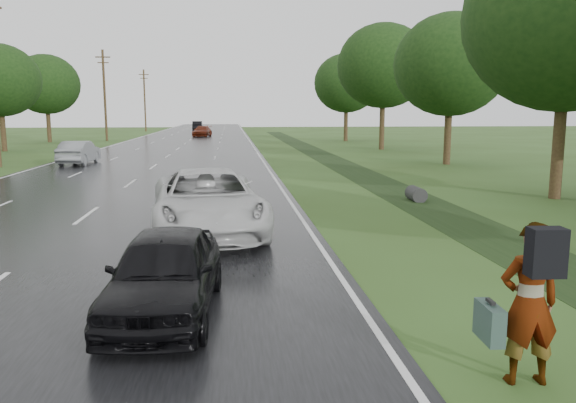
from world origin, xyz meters
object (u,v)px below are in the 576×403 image
Objects in this scene: pedestrian at (528,302)px; silver_sedan at (79,152)px; dark_sedan at (165,272)px; white_pickup at (208,201)px.

silver_sedan is (-12.96, 30.06, -0.28)m from pedestrian.
pedestrian reaches higher than silver_sedan.
dark_sedan is at bearing -28.52° from pedestrian.
dark_sedan is (-4.65, 2.81, -0.31)m from pedestrian.
white_pickup is (-4.19, 9.01, -0.15)m from pedestrian.
white_pickup reaches higher than silver_sedan.
dark_sedan is 0.92× the size of silver_sedan.
pedestrian is at bearing -27.60° from dark_sedan.
white_pickup is 22.81m from silver_sedan.
silver_sedan is at bearing 110.57° from dark_sedan.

